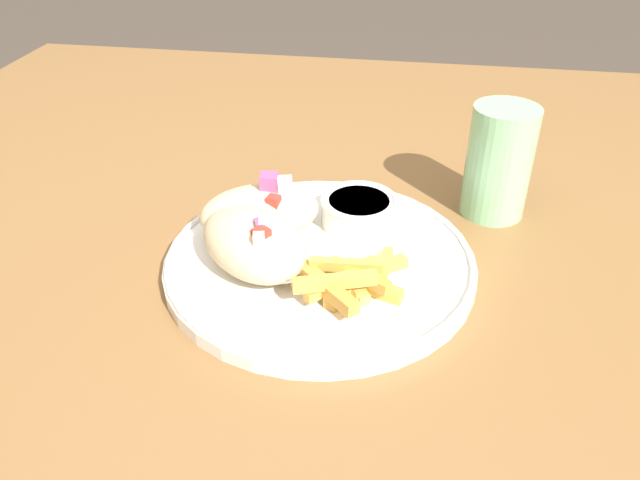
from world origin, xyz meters
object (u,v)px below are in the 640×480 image
pita_sandwich_far (260,212)px  fries_pile (349,278)px  plate (320,260)px  water_glass (498,167)px  sauce_ramekin (359,209)px  pita_sandwich_near (254,242)px

pita_sandwich_far → fries_pile: pita_sandwich_far is taller
plate → water_glass: water_glass is taller
sauce_ramekin → pita_sandwich_near: bearing=-134.6°
fries_pile → sauce_ramekin: (-0.00, 0.11, 0.01)m
fries_pile → water_glass: (0.14, 0.19, 0.03)m
pita_sandwich_near → fries_pile: pita_sandwich_near is taller
pita_sandwich_near → pita_sandwich_far: bearing=142.9°
water_glass → sauce_ramekin: bearing=-153.0°
plate → fries_pile: size_ratio=2.65×
fries_pile → plate: bearing=127.6°
pita_sandwich_far → sauce_ramekin: 0.10m
pita_sandwich_near → plate: bearing=67.1°
sauce_ramekin → water_glass: size_ratio=0.65×
pita_sandwich_near → water_glass: 0.29m
pita_sandwich_far → sauce_ramekin: pita_sandwich_far is taller
fries_pile → pita_sandwich_far: bearing=143.7°
water_glass → pita_sandwich_far: bearing=-155.3°
fries_pile → water_glass: size_ratio=0.92×
pita_sandwich_near → sauce_ramekin: pita_sandwich_near is taller
pita_sandwich_near → water_glass: bearing=80.5°
pita_sandwich_far → water_glass: size_ratio=1.12×
pita_sandwich_far → fries_pile: size_ratio=1.22×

